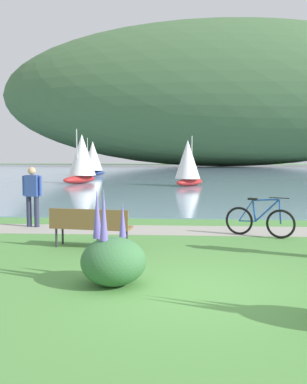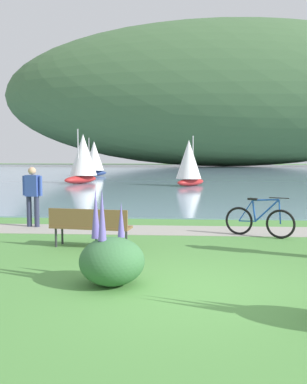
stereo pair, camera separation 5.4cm
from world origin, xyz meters
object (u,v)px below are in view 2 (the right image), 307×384
at_px(park_bench_near_camera, 90,224).
at_px(person_at_shoreline, 33,193).
at_px(sailboat_mid_bay, 83,158).
at_px(sailboat_nearest_to_shore, 189,162).
at_px(bicycle_leaning_near_bench, 259,221).
at_px(sailboat_toward_hillside, 94,158).

xyz_separation_m(park_bench_near_camera, person_at_shoreline, (-2.21, 2.60, 0.46)).
bearing_deg(sailboat_mid_bay, sailboat_nearest_to_shore, -16.92).
relative_size(bicycle_leaning_near_bench, person_at_shoreline, 0.95).
bearing_deg(bicycle_leaning_near_bench, sailboat_toward_hillside, 109.16).
bearing_deg(sailboat_toward_hillside, person_at_shoreline, -81.44).
relative_size(bicycle_leaning_near_bench, sailboat_nearest_to_shore, 0.49).
xyz_separation_m(park_bench_near_camera, sailboat_nearest_to_shore, (2.44, 18.83, 1.06)).
bearing_deg(person_at_shoreline, sailboat_mid_bay, 98.96).
bearing_deg(bicycle_leaning_near_bench, park_bench_near_camera, -158.40).
xyz_separation_m(sailboat_mid_bay, sailboat_toward_hillside, (-1.52, 10.99, -0.07)).
height_order(person_at_shoreline, sailboat_toward_hillside, sailboat_toward_hillside).
distance_m(person_at_shoreline, sailboat_mid_bay, 18.78).
distance_m(park_bench_near_camera, sailboat_mid_bay, 21.79).
distance_m(park_bench_near_camera, sailboat_toward_hillside, 32.82).
bearing_deg(person_at_shoreline, sailboat_nearest_to_shore, 74.01).
relative_size(bicycle_leaning_near_bench, sailboat_mid_bay, 0.42).
height_order(sailboat_nearest_to_shore, sailboat_toward_hillside, sailboat_toward_hillside).
bearing_deg(person_at_shoreline, bicycle_leaning_near_bench, -9.50).
height_order(park_bench_near_camera, person_at_shoreline, person_at_shoreline).
bearing_deg(sailboat_mid_bay, park_bench_near_camera, -76.36).
relative_size(bicycle_leaning_near_bench, sailboat_toward_hillside, 0.44).
xyz_separation_m(park_bench_near_camera, sailboat_mid_bay, (-5.13, 21.13, 1.33)).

